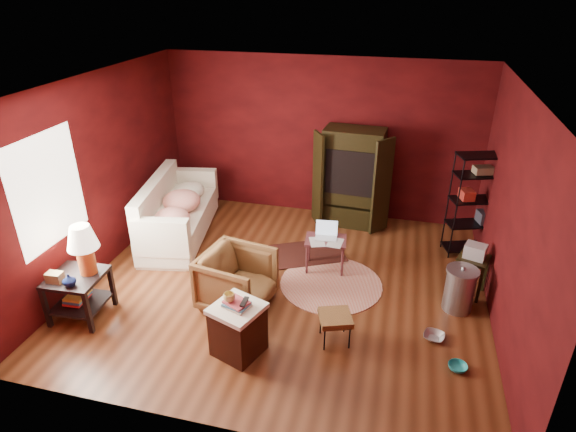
# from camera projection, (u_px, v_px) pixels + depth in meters

# --- Properties ---
(room) EXTENTS (5.54, 5.04, 2.84)m
(room) POSITION_uv_depth(u_px,v_px,m) (281.00, 195.00, 6.22)
(room) COLOR brown
(room) RESTS_ON ground
(sofa) EXTENTS (1.03, 2.25, 0.85)m
(sofa) POSITION_uv_depth(u_px,v_px,m) (179.00, 214.00, 7.95)
(sofa) COLOR white
(sofa) RESTS_ON ground
(armchair) EXTENTS (0.92, 0.96, 0.86)m
(armchair) POSITION_uv_depth(u_px,v_px,m) (237.00, 278.00, 6.25)
(armchair) COLOR black
(armchair) RESTS_ON ground
(pet_bowl_steel) EXTENTS (0.26, 0.12, 0.25)m
(pet_bowl_steel) POSITION_uv_depth(u_px,v_px,m) (435.00, 330.00, 5.78)
(pet_bowl_steel) COLOR #B1B4B8
(pet_bowl_steel) RESTS_ON ground
(pet_bowl_turquoise) EXTENTS (0.22, 0.14, 0.21)m
(pet_bowl_turquoise) POSITION_uv_depth(u_px,v_px,m) (459.00, 362.00, 5.33)
(pet_bowl_turquoise) COLOR teal
(pet_bowl_turquoise) RESTS_ON ground
(vase) EXTENTS (0.20, 0.21, 0.16)m
(vase) POSITION_uv_depth(u_px,v_px,m) (69.00, 280.00, 5.75)
(vase) COLOR #0D1845
(vase) RESTS_ON side_table
(mug) EXTENTS (0.15, 0.13, 0.13)m
(mug) POSITION_uv_depth(u_px,v_px,m) (229.00, 296.00, 5.30)
(mug) COLOR #D6BB68
(mug) RESTS_ON hamper
(side_table) EXTENTS (0.67, 0.67, 1.26)m
(side_table) POSITION_uv_depth(u_px,v_px,m) (80.00, 264.00, 5.95)
(side_table) COLOR black
(side_table) RESTS_ON ground
(sofa_cushions) EXTENTS (1.25, 2.31, 0.92)m
(sofa_cushions) POSITION_uv_depth(u_px,v_px,m) (175.00, 212.00, 7.93)
(sofa_cushions) COLOR white
(sofa_cushions) RESTS_ON sofa
(hamper) EXTENTS (0.67, 0.67, 0.74)m
(hamper) POSITION_uv_depth(u_px,v_px,m) (238.00, 328.00, 5.50)
(hamper) COLOR #3C190D
(hamper) RESTS_ON ground
(footstool) EXTENTS (0.47, 0.47, 0.38)m
(footstool) POSITION_uv_depth(u_px,v_px,m) (335.00, 319.00, 5.66)
(footstool) COLOR black
(footstool) RESTS_ON ground
(rug_round) EXTENTS (1.49, 1.49, 0.01)m
(rug_round) POSITION_uv_depth(u_px,v_px,m) (331.00, 284.00, 6.87)
(rug_round) COLOR beige
(rug_round) RESTS_ON ground
(rug_oriental) EXTENTS (1.34, 1.18, 0.01)m
(rug_oriental) POSITION_uv_depth(u_px,v_px,m) (307.00, 253.00, 7.61)
(rug_oriental) COLOR #481913
(rug_oriental) RESTS_ON ground
(laptop_desk) EXTENTS (0.64, 0.52, 0.73)m
(laptop_desk) POSITION_uv_depth(u_px,v_px,m) (326.00, 242.00, 7.03)
(laptop_desk) COLOR brown
(laptop_desk) RESTS_ON ground
(tv_armoire) EXTENTS (1.35, 0.76, 1.71)m
(tv_armoire) POSITION_uv_depth(u_px,v_px,m) (352.00, 176.00, 8.17)
(tv_armoire) COLOR black
(tv_armoire) RESTS_ON ground
(wire_shelving) EXTENTS (0.87, 0.58, 1.63)m
(wire_shelving) POSITION_uv_depth(u_px,v_px,m) (478.00, 200.00, 7.29)
(wire_shelving) COLOR black
(wire_shelving) RESTS_ON ground
(small_stand) EXTENTS (0.48, 0.48, 0.76)m
(small_stand) POSITION_uv_depth(u_px,v_px,m) (474.00, 257.00, 6.43)
(small_stand) COLOR black
(small_stand) RESTS_ON ground
(trash_can) EXTENTS (0.53, 0.53, 0.65)m
(trash_can) POSITION_uv_depth(u_px,v_px,m) (459.00, 289.00, 6.24)
(trash_can) COLOR #9F9EA6
(trash_can) RESTS_ON ground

